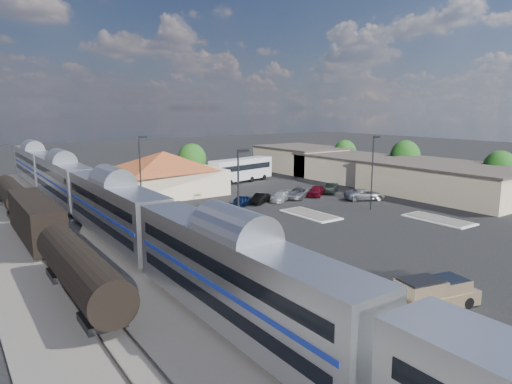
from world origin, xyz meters
TOP-DOWN VIEW (x-y plane):
  - ground at (0.00, 0.00)m, footprint 280.00×280.00m
  - railbed at (-21.00, 8.00)m, footprint 16.00×100.00m
  - platform at (-12.00, 6.00)m, footprint 5.50×92.00m
  - passenger_train at (-18.00, 4.40)m, footprint 3.00×104.00m
  - freight_cars at (-24.00, 8.67)m, footprint 2.80×46.00m
  - station_depot at (-4.56, 24.00)m, footprint 18.35×12.24m
  - buildings_east at (28.00, 14.28)m, footprint 14.40×51.40m
  - traffic_island_south at (4.00, 2.00)m, footprint 3.30×7.50m
  - traffic_island_north at (14.00, -8.00)m, footprint 3.30×7.50m
  - lamp_plat_s at (-10.90, -6.00)m, footprint 1.08×0.25m
  - lamp_plat_n at (-10.90, 16.00)m, footprint 1.08×0.25m
  - lamp_lot at (12.10, 0.00)m, footprint 1.08×0.25m
  - tree_east_a at (34.00, -4.00)m, footprint 4.56×4.56m
  - tree_east_b at (34.00, 12.00)m, footprint 4.94×4.94m
  - tree_east_c at (34.00, 26.00)m, footprint 4.41×4.41m
  - tree_depot at (3.00, 30.00)m, footprint 4.71×4.71m
  - pickup_truck at (-6.19, -21.23)m, footprint 5.84×3.15m
  - suv at (16.02, 4.57)m, footprint 5.94×4.60m
  - coach_bus at (10.59, 26.92)m, footprint 12.49×4.97m
  - person_a at (-11.58, -14.31)m, footprint 0.52×0.70m
  - person_b at (-12.57, -4.08)m, footprint 0.65×0.84m
  - parked_car_a at (-0.20, 10.46)m, footprint 4.38×3.51m
  - parked_car_b at (3.00, 10.76)m, footprint 4.16×3.19m
  - parked_car_c at (6.20, 10.46)m, footprint 4.66×3.84m
  - parked_car_d at (9.40, 10.76)m, footprint 5.54×4.68m
  - parked_car_e at (12.60, 10.46)m, footprint 4.68×3.97m
  - parked_car_f at (15.80, 10.76)m, footprint 4.35×3.80m

SIDE VIEW (x-z plane):
  - ground at x=0.00m, z-range 0.00..0.00m
  - railbed at x=-21.00m, z-range 0.00..0.12m
  - platform at x=-12.00m, z-range 0.00..0.18m
  - traffic_island_south at x=4.00m, z-range 0.00..0.21m
  - traffic_island_north at x=14.00m, z-range 0.00..0.21m
  - parked_car_c at x=6.20m, z-range 0.00..1.27m
  - parked_car_b at x=3.00m, z-range 0.00..1.32m
  - parked_car_a at x=-0.20m, z-range 0.00..1.40m
  - parked_car_d at x=9.40m, z-range 0.00..1.41m
  - parked_car_f at x=15.80m, z-range 0.00..1.42m
  - suv at x=16.02m, z-range 0.00..1.50m
  - parked_car_e at x=12.60m, z-range 0.00..1.51m
  - pickup_truck at x=-6.19m, z-range -0.05..1.87m
  - person_b at x=-12.57m, z-range 0.18..1.89m
  - person_a at x=-11.58m, z-range 0.18..1.94m
  - freight_cars at x=-24.00m, z-range -0.07..3.93m
  - coach_bus at x=10.59m, z-range 0.30..4.22m
  - buildings_east at x=28.00m, z-range -0.13..4.67m
  - passenger_train at x=-18.00m, z-range 0.09..5.64m
  - station_depot at x=-4.56m, z-range 0.03..6.23m
  - tree_east_c at x=34.00m, z-range 0.66..6.87m
  - tree_east_a at x=34.00m, z-range 0.68..7.10m
  - tree_depot at x=3.00m, z-range 0.71..7.34m
  - tree_east_b at x=34.00m, z-range 0.74..7.70m
  - lamp_plat_s at x=-10.90m, z-range 0.84..9.84m
  - lamp_plat_n at x=-10.90m, z-range 0.84..9.84m
  - lamp_lot at x=12.10m, z-range 0.84..9.84m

